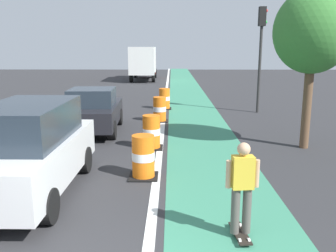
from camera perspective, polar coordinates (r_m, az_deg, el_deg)
name	(u,v)px	position (r m, az deg, el deg)	size (l,w,h in m)	color
bike_lane_strip	(197,121)	(16.24, 4.51, 0.74)	(2.50, 80.00, 0.01)	#387F60
lane_divider_stripe	(163,121)	(16.21, -0.78, 0.76)	(0.20, 80.00, 0.01)	silver
skateboarder_on_lane	(242,187)	(6.37, 11.47, -9.33)	(0.57, 0.82, 1.69)	black
parked_suv_nearest	(30,149)	(8.60, -20.74, -3.35)	(1.94, 4.61, 2.04)	silver
parked_sedan_second	(94,111)	(14.32, -11.52, 2.36)	(2.07, 4.18, 1.70)	black
traffic_barrel_front	(143,157)	(9.18, -3.88, -4.86)	(0.73, 0.73, 1.09)	orange
traffic_barrel_mid	(151,132)	(11.79, -2.60, -1.00)	(0.73, 0.73, 1.09)	orange
traffic_barrel_back	(160,110)	(16.07, -1.32, 2.57)	(0.73, 0.73, 1.09)	orange
traffic_barrel_far	(164,99)	(19.39, -0.56, 4.23)	(0.73, 0.73, 1.09)	orange
delivery_truck_down_block	(144,61)	(36.63, -3.82, 10.03)	(2.44, 7.63, 3.23)	silver
traffic_light_corner	(261,41)	(18.70, 14.31, 12.69)	(0.41, 0.32, 5.10)	#2D2D2D
street_tree_sidewalk	(313,32)	(12.39, 21.63, 13.44)	(2.40, 2.40, 5.00)	brown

